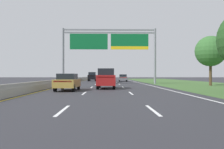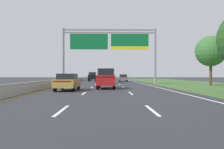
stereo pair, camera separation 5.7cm
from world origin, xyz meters
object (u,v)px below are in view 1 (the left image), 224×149
at_px(car_gold_left_lane_sedan, 68,82).
at_px(roadside_tree_mid, 210,51).
at_px(car_blue_centre_lane_sedan, 108,78).
at_px(car_grey_right_lane_sedan, 123,78).
at_px(car_red_centre_lane_suv, 106,78).
at_px(pickup_truck_silver, 107,77).
at_px(car_black_left_lane_suv, 92,76).
at_px(overhead_sign_gantry, 109,44).

distance_m(car_gold_left_lane_sedan, roadside_tree_mid, 20.35).
relative_size(car_blue_centre_lane_sedan, car_grey_right_lane_sedan, 0.99).
height_order(car_red_centre_lane_suv, car_gold_left_lane_sedan, car_red_centre_lane_suv).
bearing_deg(pickup_truck_silver, car_grey_right_lane_sedan, -21.24).
bearing_deg(roadside_tree_mid, car_red_centre_lane_suv, -155.83).
distance_m(car_black_left_lane_suv, roadside_tree_mid, 30.81).
height_order(overhead_sign_gantry, roadside_tree_mid, overhead_sign_gantry).
distance_m(pickup_truck_silver, car_red_centre_lane_suv, 17.95).
bearing_deg(roadside_tree_mid, car_blue_centre_lane_sedan, 125.43).
relative_size(overhead_sign_gantry, car_black_left_lane_suv, 3.18).
bearing_deg(car_grey_right_lane_sedan, car_gold_left_lane_sedan, 168.38).
xyz_separation_m(pickup_truck_silver, car_gold_left_lane_sedan, (-3.73, -21.16, -0.26)).
relative_size(overhead_sign_gantry, car_gold_left_lane_sedan, 3.39).
xyz_separation_m(pickup_truck_silver, car_blue_centre_lane_sedan, (0.06, 7.74, -0.26)).
bearing_deg(car_black_left_lane_suv, roadside_tree_mid, -144.21).
height_order(car_black_left_lane_suv, roadside_tree_mid, roadside_tree_mid).
xyz_separation_m(car_black_left_lane_suv, car_grey_right_lane_sedan, (7.05, -4.07, -0.28)).
bearing_deg(roadside_tree_mid, overhead_sign_gantry, 155.57).
bearing_deg(car_black_left_lane_suv, car_red_centre_lane_suv, -172.72).
distance_m(car_grey_right_lane_sedan, roadside_tree_mid, 23.82).
distance_m(car_black_left_lane_suv, car_red_centre_lane_suv, 31.63).
xyz_separation_m(car_black_left_lane_suv, car_gold_left_lane_sedan, (-0.14, -34.64, -0.28)).
xyz_separation_m(car_blue_centre_lane_sedan, car_grey_right_lane_sedan, (3.39, 1.69, 0.00)).
bearing_deg(car_gold_left_lane_sedan, car_red_centre_lane_suv, -46.78).
height_order(pickup_truck_silver, roadside_tree_mid, roadside_tree_mid).
xyz_separation_m(pickup_truck_silver, car_black_left_lane_suv, (-3.59, 13.49, 0.02)).
distance_m(pickup_truck_silver, car_black_left_lane_suv, 13.96).
distance_m(overhead_sign_gantry, car_black_left_lane_suv, 20.07).
xyz_separation_m(car_black_left_lane_suv, roadside_tree_mid, (17.45, -25.15, 3.54)).
distance_m(car_gold_left_lane_sedan, car_blue_centre_lane_sedan, 29.14).
xyz_separation_m(car_red_centre_lane_suv, car_gold_left_lane_sedan, (-3.58, -3.20, -0.28)).
height_order(car_gold_left_lane_sedan, car_grey_right_lane_sedan, same).
height_order(car_gold_left_lane_sedan, roadside_tree_mid, roadside_tree_mid).
distance_m(car_red_centre_lane_suv, car_blue_centre_lane_sedan, 25.69).
bearing_deg(car_gold_left_lane_sedan, overhead_sign_gantry, -12.97).
distance_m(car_red_centre_lane_suv, car_gold_left_lane_sedan, 4.81).
bearing_deg(car_grey_right_lane_sedan, car_blue_centre_lane_sedan, 118.01).
relative_size(overhead_sign_gantry, roadside_tree_mid, 2.25).
relative_size(car_red_centre_lane_suv, car_blue_centre_lane_sedan, 1.07).
xyz_separation_m(overhead_sign_gantry, car_gold_left_lane_sedan, (-4.01, -15.66, -5.54)).
distance_m(pickup_truck_silver, car_gold_left_lane_sedan, 21.48).
relative_size(car_black_left_lane_suv, car_blue_centre_lane_sedan, 1.07).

